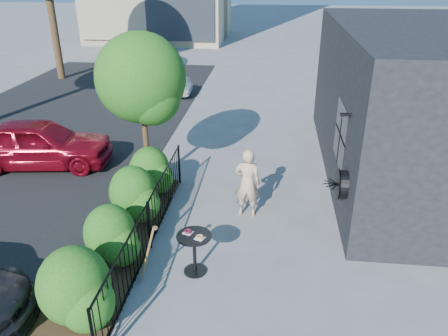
# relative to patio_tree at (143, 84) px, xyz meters

# --- Properties ---
(ground) EXTENTS (120.00, 120.00, 0.00)m
(ground) POSITION_rel_patio_tree_xyz_m (2.24, -2.76, -2.76)
(ground) COLOR gray
(ground) RESTS_ON ground
(shop_building) EXTENTS (6.22, 9.00, 4.00)m
(shop_building) POSITION_rel_patio_tree_xyz_m (7.73, 1.74, -0.76)
(shop_building) COLOR black
(shop_building) RESTS_ON ground
(fence) EXTENTS (0.05, 6.05, 1.10)m
(fence) POSITION_rel_patio_tree_xyz_m (0.74, -2.76, -2.20)
(fence) COLOR black
(fence) RESTS_ON ground
(planting_bed) EXTENTS (1.30, 6.00, 0.08)m
(planting_bed) POSITION_rel_patio_tree_xyz_m (0.04, -2.76, -2.72)
(planting_bed) COLOR #382616
(planting_bed) RESTS_ON ground
(shrubs) EXTENTS (1.10, 5.60, 1.24)m
(shrubs) POSITION_rel_patio_tree_xyz_m (0.14, -2.66, -2.06)
(shrubs) COLOR #225313
(shrubs) RESTS_ON ground
(patio_tree) EXTENTS (2.20, 2.20, 3.94)m
(patio_tree) POSITION_rel_patio_tree_xyz_m (0.00, 0.00, 0.00)
(patio_tree) COLOR #3F2B19
(patio_tree) RESTS_ON ground
(cafe_table) EXTENTS (0.66, 0.66, 0.89)m
(cafe_table) POSITION_rel_patio_tree_xyz_m (1.79, -3.43, -2.19)
(cafe_table) COLOR black
(cafe_table) RESTS_ON ground
(woman) EXTENTS (0.63, 0.43, 1.67)m
(woman) POSITION_rel_patio_tree_xyz_m (2.64, -1.20, -1.93)
(woman) COLOR #D6AE8A
(woman) RESTS_ON ground
(shovel) EXTENTS (0.43, 0.16, 1.27)m
(shovel) POSITION_rel_patio_tree_xyz_m (0.98, -3.85, -2.21)
(shovel) COLOR brown
(shovel) RESTS_ON ground
(car_red) EXTENTS (4.29, 2.17, 1.40)m
(car_red) POSITION_rel_patio_tree_xyz_m (-3.51, 0.90, -2.06)
(car_red) COLOR maroon
(car_red) RESTS_ON ground
(car_silver) EXTENTS (3.87, 1.48, 1.26)m
(car_silver) POSITION_rel_patio_tree_xyz_m (-2.40, 8.52, -2.13)
(car_silver) COLOR #A1A1A6
(car_silver) RESTS_ON ground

